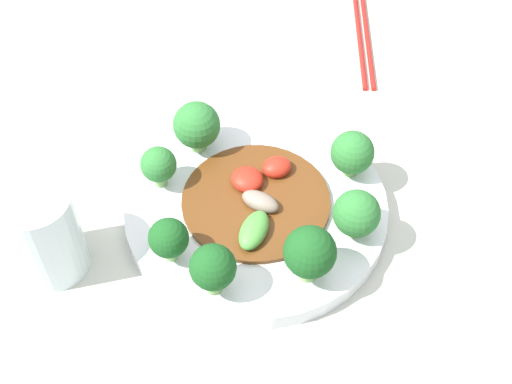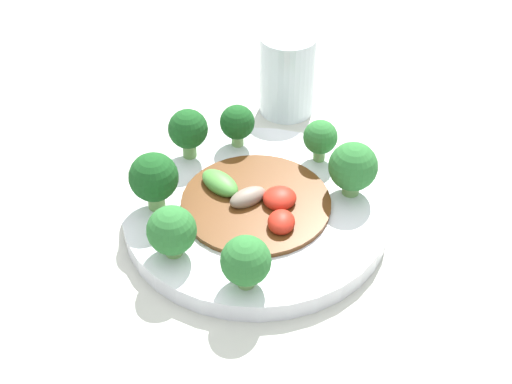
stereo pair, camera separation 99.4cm
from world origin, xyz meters
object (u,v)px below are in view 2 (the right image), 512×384
object	(u,v)px
broccoli_southwest	(188,130)
broccoli_south	(154,178)
plate	(256,212)
broccoli_north	(353,167)
drinking_glass	(287,74)
broccoli_southeast	(172,231)
broccoli_northwest	(320,138)
broccoli_east	(246,261)
broccoli_west	(237,123)
stirfry_center	(255,201)

from	to	relation	value
broccoli_southwest	broccoli_south	world-z (taller)	broccoli_south
plate	broccoli_north	distance (m)	0.13
broccoli_south	drinking_glass	distance (m)	0.29
broccoli_southeast	broccoli_north	bearing A→B (deg)	115.53
broccoli_southeast	drinking_glass	xyz separation A→B (m)	(-0.31, 0.14, 0.00)
broccoli_southwest	broccoli_northwest	distance (m)	0.16
broccoli_east	broccoli_south	xyz separation A→B (m)	(-0.12, -0.10, 0.01)
broccoli_northwest	plate	bearing A→B (deg)	-43.45
broccoli_east	broccoli_west	bearing A→B (deg)	-177.97
broccoli_northwest	broccoli_west	bearing A→B (deg)	-108.06
broccoli_west	broccoli_northwest	bearing A→B (deg)	71.94
stirfry_center	drinking_glass	bearing A→B (deg)	168.17
broccoli_northwest	broccoli_east	bearing A→B (deg)	-24.18
broccoli_northwest	stirfry_center	size ratio (longest dim) A/B	0.32
broccoli_southeast	broccoli_northwest	xyz separation A→B (m)	(-0.16, 0.17, -0.00)
plate	broccoli_southeast	size ratio (longest dim) A/B	5.10
broccoli_east	drinking_glass	size ratio (longest dim) A/B	0.52
broccoli_southeast	stirfry_center	xyz separation A→B (m)	(-0.08, 0.09, -0.03)
broccoli_north	broccoli_south	size ratio (longest dim) A/B	0.94
broccoli_east	broccoli_north	bearing A→B (deg)	138.78
broccoli_east	stirfry_center	bearing A→B (deg)	174.44
broccoli_east	drinking_glass	bearing A→B (deg)	170.30
drinking_glass	stirfry_center	bearing A→B (deg)	-11.83
broccoli_northwest	stirfry_center	world-z (taller)	broccoli_northwest
plate	stirfry_center	xyz separation A→B (m)	(0.00, -0.00, 0.02)
broccoli_south	broccoli_west	world-z (taller)	broccoli_south
broccoli_southeast	broccoli_northwest	distance (m)	0.24
plate	broccoli_southwest	world-z (taller)	broccoli_southwest
broccoli_west	broccoli_southwest	bearing A→B (deg)	-69.12
broccoli_southeast	broccoli_southwest	distance (m)	0.17
broccoli_south	broccoli_north	bearing A→B (deg)	95.17
broccoli_northwest	drinking_glass	xyz separation A→B (m)	(-0.15, -0.03, 0.00)
broccoli_southeast	broccoli_northwest	bearing A→B (deg)	133.44
broccoli_west	broccoli_north	bearing A→B (deg)	53.67
broccoli_west	stirfry_center	bearing A→B (deg)	9.73
broccoli_west	broccoli_south	bearing A→B (deg)	-38.25
broccoli_northwest	broccoli_north	bearing A→B (deg)	26.01
broccoli_southeast	broccoli_southwest	xyz separation A→B (m)	(-0.17, 0.01, 0.01)
broccoli_southeast	broccoli_north	distance (m)	0.23
broccoli_southeast	broccoli_southwest	size ratio (longest dim) A/B	0.92
broccoli_southeast	broccoli_west	xyz separation A→B (m)	(-0.20, 0.07, 0.00)
broccoli_west	plate	bearing A→B (deg)	10.17
plate	broccoli_west	bearing A→B (deg)	-169.83
broccoli_south	plate	bearing A→B (deg)	90.24
plate	broccoli_northwest	size ratio (longest dim) A/B	5.58
broccoli_southwest	stirfry_center	xyz separation A→B (m)	(0.10, 0.08, -0.03)
broccoli_southeast	stirfry_center	world-z (taller)	broccoli_southeast
plate	broccoli_east	distance (m)	0.13
broccoli_north	broccoli_south	xyz separation A→B (m)	(0.02, -0.23, 0.00)
broccoli_southwest	broccoli_northwest	world-z (taller)	broccoli_southwest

